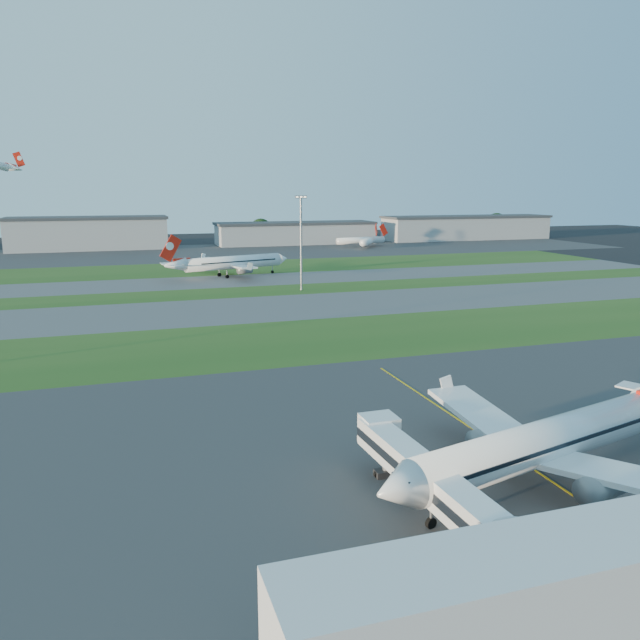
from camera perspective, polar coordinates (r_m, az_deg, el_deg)
name	(u,v)px	position (r m, az deg, el deg)	size (l,w,h in m)	color
ground	(449,446)	(70.24, 11.75, -11.25)	(700.00, 700.00, 0.00)	black
apron_near	(449,446)	(70.24, 11.75, -11.24)	(300.00, 70.00, 0.01)	#333335
grass_strip_a	(309,339)	(115.92, -1.02, -1.78)	(300.00, 34.00, 0.01)	#264D19
taxiway_a	(268,308)	(147.11, -4.79, 1.10)	(300.00, 32.00, 0.01)	#515154
grass_strip_b	(247,292)	(171.18, -6.73, 2.57)	(300.00, 18.00, 0.01)	#264D19
taxiway_b	(232,281)	(192.57, -8.03, 3.56)	(300.00, 26.00, 0.01)	#515154
grass_strip_c	(216,268)	(224.86, -9.52, 4.68)	(300.00, 40.00, 0.01)	#264D19
apron_far	(195,253)	(284.00, -11.36, 6.07)	(400.00, 80.00, 0.01)	#333335
yellow_line	(490,441)	(72.72, 15.24, -10.60)	(0.25, 60.00, 0.02)	gold
terminal_fragment	(500,618)	(39.55, 16.14, -24.67)	(26.00, 6.05, 8.00)	silver
jet_bridge	(439,488)	(52.11, 10.78, -14.85)	(4.20, 26.90, 6.20)	silver
airliner_parked	(548,442)	(62.41, 20.15, -10.43)	(39.01, 32.69, 12.39)	white
airliner_taxiing	(233,263)	(201.61, -8.00, 5.20)	(39.66, 33.36, 12.71)	white
mini_jet_near	(370,241)	(303.51, 4.57, 7.23)	(18.53, 23.94, 9.48)	white
mini_jet_far	(361,240)	(306.43, 3.78, 7.29)	(28.51, 7.20, 9.48)	white
light_mast_centre	(301,237)	(171.09, -1.74, 7.64)	(3.20, 0.70, 25.80)	gray
hangar_west	(89,233)	(311.62, -20.40, 7.46)	(71.40, 23.00, 15.20)	#989AA0
hangar_east	(295,233)	(323.69, -2.26, 7.96)	(81.60, 23.00, 11.20)	#989AA0
hangar_far_east	(466,227)	(363.75, 13.24, 8.24)	(96.90, 23.00, 13.20)	#989AA0
tree_mid_west	(143,234)	(322.74, -15.84, 7.55)	(9.90, 9.90, 10.80)	black
tree_mid_east	(261,230)	(333.48, -5.43, 8.23)	(11.55, 11.55, 12.60)	black
tree_east	(392,228)	(355.68, 6.64, 8.32)	(10.45, 10.45, 11.40)	black
tree_far_east	(496,224)	(393.27, 15.82, 8.48)	(12.65, 12.65, 13.80)	black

